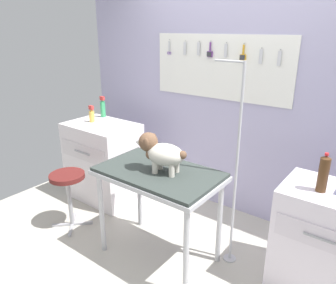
# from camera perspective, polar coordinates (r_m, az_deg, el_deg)

# --- Properties ---
(ground) EXTENTS (4.40, 4.00, 0.04)m
(ground) POSITION_cam_1_polar(r_m,az_deg,el_deg) (2.98, -1.67, -21.48)
(ground) COLOR #B3AEA1
(rear_wall_panel) EXTENTS (4.00, 0.11, 2.30)m
(rear_wall_panel) POSITION_cam_1_polar(r_m,az_deg,el_deg) (3.43, 11.65, 6.12)
(rear_wall_panel) COLOR #ABA5C8
(rear_wall_panel) RESTS_ON ground
(grooming_table) EXTENTS (1.02, 0.62, 0.83)m
(grooming_table) POSITION_cam_1_polar(r_m,az_deg,el_deg) (2.69, -1.65, -6.70)
(grooming_table) COLOR #B7B7BC
(grooming_table) RESTS_ON ground
(grooming_arm) EXTENTS (0.29, 0.11, 1.71)m
(grooming_arm) POSITION_cam_1_polar(r_m,az_deg,el_deg) (2.67, 11.70, -6.00)
(grooming_arm) COLOR #B7B7BC
(grooming_arm) RESTS_ON ground
(dog) EXTENTS (0.43, 0.26, 0.32)m
(dog) POSITION_cam_1_polar(r_m,az_deg,el_deg) (2.57, -1.37, -1.78)
(dog) COLOR beige
(dog) RESTS_ON grooming_table
(counter_left) EXTENTS (0.80, 0.58, 0.91)m
(counter_left) POSITION_cam_1_polar(r_m,az_deg,el_deg) (3.87, -11.30, -3.33)
(counter_left) COLOR silver
(counter_left) RESTS_ON ground
(cabinet_right) EXTENTS (0.68, 0.54, 0.85)m
(cabinet_right) POSITION_cam_1_polar(r_m,az_deg,el_deg) (2.79, 25.84, -15.48)
(cabinet_right) COLOR silver
(cabinet_right) RESTS_ON ground
(stool) EXTENTS (0.34, 0.34, 0.58)m
(stool) POSITION_cam_1_polar(r_m,az_deg,el_deg) (3.37, -17.23, -7.03)
(stool) COLOR #9E9EA3
(stool) RESTS_ON ground
(conditioner_bottle) EXTENTS (0.06, 0.06, 0.19)m
(conditioner_bottle) POSITION_cam_1_polar(r_m,az_deg,el_deg) (3.80, -13.29, 4.63)
(conditioner_bottle) COLOR gold
(conditioner_bottle) RESTS_ON counter_left
(shampoo_bottle) EXTENTS (0.06, 0.06, 0.25)m
(shampoo_bottle) POSITION_cam_1_polar(r_m,az_deg,el_deg) (3.98, -11.41, 5.88)
(shampoo_bottle) COLOR #39A464
(shampoo_bottle) RESTS_ON counter_left
(soda_bottle) EXTENTS (0.07, 0.07, 0.29)m
(soda_bottle) POSITION_cam_1_polar(r_m,az_deg,el_deg) (2.49, 25.69, -5.04)
(soda_bottle) COLOR #472B15
(soda_bottle) RESTS_ON cabinet_right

